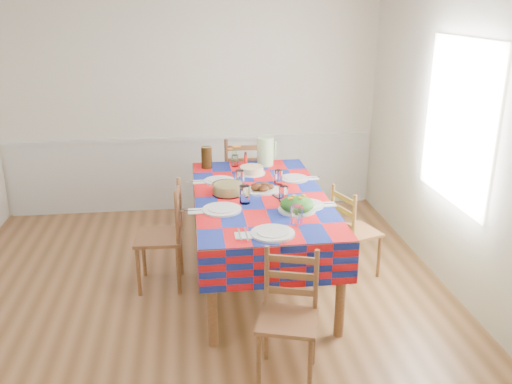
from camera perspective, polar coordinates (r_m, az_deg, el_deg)
room at (r=4.13m, az=-6.43°, el=3.51°), size 4.58×5.08×2.78m
wainscot at (r=6.76m, az=-6.60°, el=2.22°), size 4.41×0.06×0.92m
window_right at (r=4.94m, az=20.46°, el=6.84°), size 0.00×1.40×1.40m
dining_table at (r=4.87m, az=0.41°, el=-1.31°), size 1.17×2.17×0.84m
setting_near_head at (r=4.07m, az=2.60°, el=-3.66°), size 0.54×0.36×0.16m
setting_left_near at (r=4.52m, az=-2.83°, el=-1.25°), size 0.59×0.35×0.16m
setting_left_far at (r=5.14m, az=-3.18°, el=1.31°), size 0.54×0.32×0.14m
setting_right_near at (r=4.61m, az=4.56°, el=-0.91°), size 0.54×0.31×0.14m
setting_right_far at (r=5.20m, az=3.51°, el=1.50°), size 0.53×0.31×0.14m
meat_platter at (r=4.91m, az=0.63°, el=0.39°), size 0.36×0.26×0.07m
salad_platter at (r=4.46m, az=4.34°, el=-1.36°), size 0.31×0.31×0.13m
pasta_bowl at (r=4.83m, az=-2.97°, el=0.33°), size 0.28×0.28×0.10m
cake at (r=5.41m, az=-0.46°, el=2.31°), size 0.27×0.27×0.08m
serving_utensils at (r=4.74m, az=2.83°, el=-0.65°), size 0.17×0.39×0.01m
flower_vase at (r=5.64m, az=-2.24°, el=3.66°), size 0.14×0.12×0.23m
hot_sauce at (r=5.67m, az=-1.10°, el=3.52°), size 0.04×0.04×0.15m
green_pitcher at (r=5.67m, az=0.98°, el=4.31°), size 0.17×0.17×0.30m
tea_pitcher at (r=5.61m, az=-5.22°, el=3.65°), size 0.11×0.11×0.22m
name_card at (r=3.90m, az=2.47°, el=-5.15°), size 0.10×0.03×0.02m
chair_near at (r=3.79m, az=3.43°, el=-13.00°), size 0.49×0.48×0.90m
chair_far at (r=6.23m, az=-1.29°, el=1.16°), size 0.49×0.47×1.05m
chair_left at (r=4.94m, az=-9.67°, el=-4.65°), size 0.43×0.45×0.98m
chair_right at (r=5.16m, az=10.13°, el=-4.18°), size 0.48×0.49×0.88m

